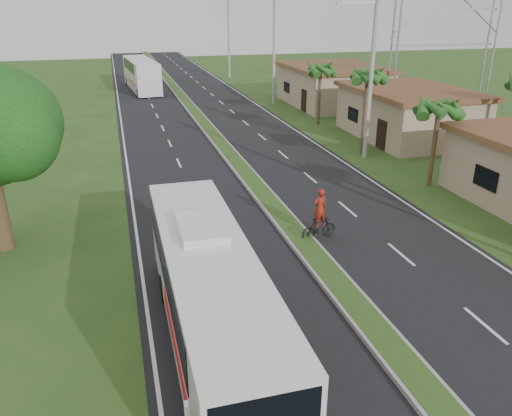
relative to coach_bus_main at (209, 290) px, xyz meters
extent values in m
plane|color=#294C1C|center=(5.00, -1.27, -1.96)|extent=(180.00, 180.00, 0.00)
cube|color=black|center=(5.00, 18.73, -1.95)|extent=(14.00, 160.00, 0.02)
cube|color=gray|center=(5.00, 18.73, -1.87)|extent=(1.20, 160.00, 0.17)
cube|color=#294C1C|center=(5.00, 18.73, -1.78)|extent=(0.95, 160.00, 0.02)
cube|color=silver|center=(-1.70, 18.73, -1.96)|extent=(0.12, 160.00, 0.01)
cube|color=silver|center=(11.70, 18.73, -1.96)|extent=(0.12, 160.00, 0.01)
cube|color=#9C886A|center=(19.00, 20.73, -0.29)|extent=(7.00, 10.00, 3.35)
cube|color=#59291F|center=(19.00, 20.73, 1.55)|extent=(7.60, 10.60, 0.32)
cube|color=#9C886A|center=(19.00, 34.73, -0.21)|extent=(8.00, 11.00, 3.50)
cube|color=#59291F|center=(19.00, 34.73, 1.70)|extent=(8.60, 11.60, 0.32)
cylinder|color=#473321|center=(14.40, 10.73, 0.34)|extent=(0.26, 0.26, 4.60)
cylinder|color=#473321|center=(13.80, 17.73, 0.74)|extent=(0.26, 0.26, 5.40)
cylinder|color=#473321|center=(14.30, 26.73, 0.44)|extent=(0.26, 0.26, 4.80)
sphere|color=#114011|center=(-5.80, 7.73, 2.94)|extent=(3.40, 3.40, 3.40)
cylinder|color=gray|center=(13.50, 16.73, 4.04)|extent=(0.28, 0.28, 12.00)
cube|color=gray|center=(12.30, 16.73, 7.54)|extent=(2.40, 0.10, 0.10)
cylinder|color=gray|center=(13.50, 36.73, 3.54)|extent=(0.28, 0.28, 11.00)
cube|color=gray|center=(13.50, 36.73, 7.44)|extent=(1.20, 0.10, 0.10)
cylinder|color=gray|center=(13.50, 56.73, 3.29)|extent=(0.28, 0.28, 10.50)
cube|color=gray|center=(13.50, 56.73, 7.74)|extent=(1.60, 0.12, 0.12)
cube|color=gray|center=(13.50, 56.73, 6.94)|extent=(1.20, 0.10, 0.10)
cylinder|color=gray|center=(22.00, 28.23, 4.04)|extent=(0.18, 0.18, 12.00)
cylinder|color=gray|center=(32.00, 28.23, 4.04)|extent=(0.18, 0.18, 12.00)
cylinder|color=gray|center=(22.00, 29.23, 4.04)|extent=(0.18, 0.18, 12.00)
cylinder|color=gray|center=(32.00, 29.23, 4.04)|extent=(0.18, 0.18, 12.00)
cube|color=gray|center=(27.00, 28.73, 4.04)|extent=(10.00, 0.14, 0.14)
cube|color=gray|center=(27.00, 28.73, 7.04)|extent=(10.00, 0.14, 0.14)
cube|color=silver|center=(0.00, -0.05, -0.10)|extent=(2.34, 11.04, 2.90)
cube|color=black|center=(0.00, 0.50, 0.54)|extent=(2.38, 8.84, 1.16)
cube|color=red|center=(0.00, -1.15, -0.68)|extent=(2.37, 4.79, 0.51)
cube|color=orange|center=(0.00, 0.23, -0.91)|extent=(2.36, 2.77, 0.23)
cube|color=silver|center=(0.00, 1.05, 1.48)|extent=(1.30, 2.21, 0.26)
cylinder|color=black|center=(1.03, -3.55, -1.48)|extent=(0.30, 0.96, 0.96)
cylinder|color=black|center=(-1.03, 2.90, -1.48)|extent=(0.30, 0.96, 0.96)
cylinder|color=black|center=(1.05, 2.89, -1.48)|extent=(0.30, 0.96, 0.96)
cube|color=silver|center=(1.25, 48.88, -0.13)|extent=(3.59, 12.18, 3.34)
cube|color=black|center=(1.20, 49.40, 0.87)|extent=(3.38, 9.07, 1.14)
cube|color=orange|center=(1.33, 47.83, -0.77)|extent=(3.12, 5.94, 0.37)
cylinder|color=black|center=(0.51, 43.84, -1.46)|extent=(0.39, 1.02, 1.00)
cylinder|color=black|center=(2.80, 44.03, -1.46)|extent=(0.39, 1.02, 1.00)
cylinder|color=black|center=(-0.26, 53.21, -1.46)|extent=(0.39, 1.02, 1.00)
cylinder|color=black|center=(2.03, 53.39, -1.46)|extent=(0.39, 1.02, 1.00)
imported|color=black|center=(5.84, 6.00, -1.46)|extent=(1.71, 0.74, 0.99)
imported|color=maroon|center=(5.84, 6.00, -0.54)|extent=(0.70, 0.52, 1.74)
camera|label=1|loc=(-2.00, -11.96, 7.43)|focal=35.00mm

